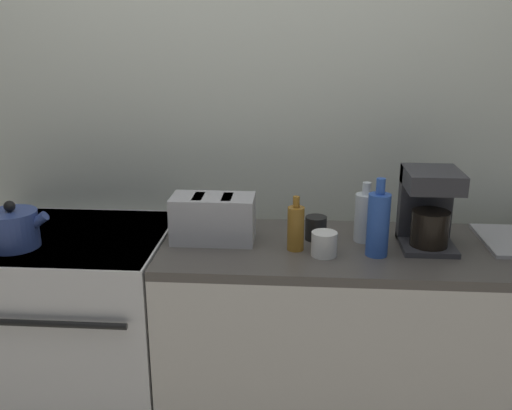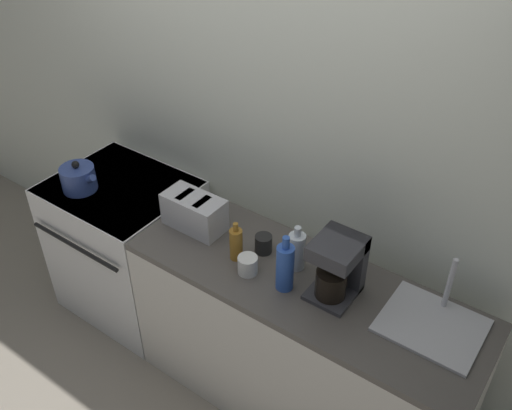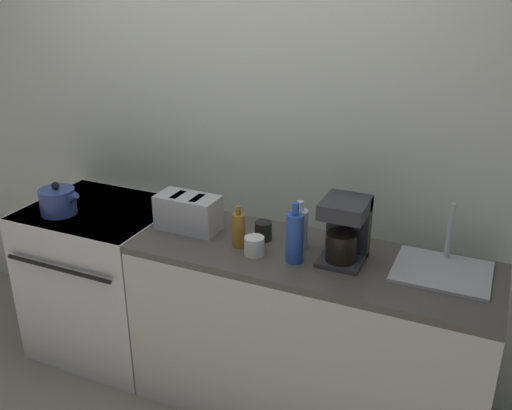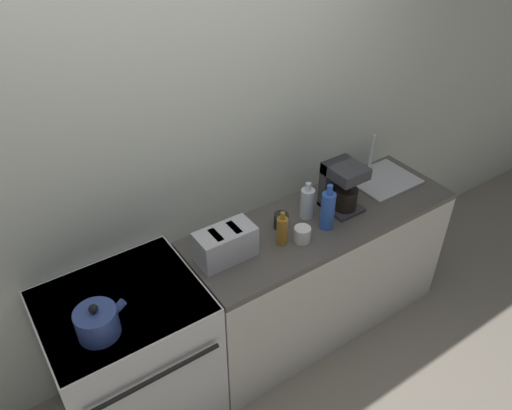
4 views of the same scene
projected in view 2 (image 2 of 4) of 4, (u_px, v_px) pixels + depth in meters
ground_plane at (177, 381)px, 3.25m from camera, size 12.00×12.00×0.00m
wall_back at (251, 130)px, 2.95m from camera, size 8.00×0.05×2.60m
stove at (128, 245)px, 3.50m from camera, size 0.79×0.71×0.91m
counter_block at (299, 346)px, 2.89m from camera, size 1.72×0.59×0.91m
kettle at (79, 178)px, 3.17m from camera, size 0.24×0.19×0.18m
toaster at (194, 212)px, 2.89m from camera, size 0.32×0.17×0.18m
coffee_maker at (338, 265)px, 2.48m from camera, size 0.20×0.23×0.30m
sink_tray at (433, 322)px, 2.40m from camera, size 0.42×0.35×0.28m
bottle_blue at (285, 267)px, 2.52m from camera, size 0.08×0.08×0.29m
bottle_clear at (297, 251)px, 2.64m from camera, size 0.08×0.08×0.24m
bottle_amber at (236, 244)px, 2.70m from camera, size 0.06×0.06×0.21m
cup_black at (263, 244)px, 2.76m from camera, size 0.08×0.08×0.09m
cup_white at (248, 265)px, 2.64m from camera, size 0.09×0.09×0.09m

